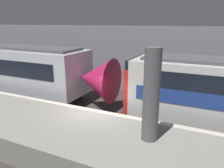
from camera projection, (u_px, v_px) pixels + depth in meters
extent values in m
plane|color=#33302D|center=(95.00, 129.00, 11.05)|extent=(120.00, 120.00, 0.00)
cube|color=gray|center=(72.00, 137.00, 9.20)|extent=(40.00, 3.91, 1.07)
cube|color=beige|center=(93.00, 110.00, 10.62)|extent=(40.00, 0.30, 0.01)
cube|color=gray|center=(139.00, 60.00, 16.28)|extent=(50.00, 0.15, 4.95)
cylinder|color=#56565B|center=(151.00, 96.00, 7.58)|extent=(0.58, 0.58, 3.36)
cone|color=#B21E4C|center=(96.00, 79.00, 13.16)|extent=(2.20, 2.67, 2.67)
sphere|color=#F2EFCC|center=(110.00, 88.00, 12.88)|extent=(0.20, 0.20, 0.20)
cube|color=red|center=(136.00, 85.00, 12.15)|extent=(0.25, 3.02, 2.25)
cube|color=black|center=(136.00, 66.00, 11.84)|extent=(0.25, 2.71, 0.90)
sphere|color=#EA4C42|center=(128.00, 95.00, 11.72)|extent=(0.18, 0.18, 0.18)
sphere|color=#EA4C42|center=(137.00, 88.00, 12.92)|extent=(0.18, 0.18, 0.18)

